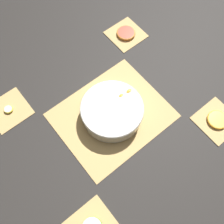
# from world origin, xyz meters

# --- Properties ---
(ground_plane) EXTENTS (6.00, 6.00, 0.00)m
(ground_plane) POSITION_xyz_m (0.00, 0.00, 0.00)
(ground_plane) COLOR black
(bamboo_mat_center) EXTENTS (0.44, 0.37, 0.01)m
(bamboo_mat_center) POSITION_xyz_m (-0.00, 0.00, 0.00)
(bamboo_mat_center) COLOR tan
(bamboo_mat_center) RESTS_ON ground_plane
(coaster_mat_near_right) EXTENTS (0.16, 0.16, 0.01)m
(coaster_mat_near_right) POSITION_xyz_m (0.32, -0.29, 0.00)
(coaster_mat_near_right) COLOR tan
(coaster_mat_near_right) RESTS_ON ground_plane
(coaster_mat_far_left) EXTENTS (0.16, 0.16, 0.01)m
(coaster_mat_far_left) POSITION_xyz_m (-0.32, 0.29, 0.00)
(coaster_mat_far_left) COLOR tan
(coaster_mat_far_left) RESTS_ON ground_plane
(coaster_mat_far_right) EXTENTS (0.16, 0.16, 0.01)m
(coaster_mat_far_right) POSITION_xyz_m (0.32, 0.29, 0.00)
(coaster_mat_far_right) COLOR tan
(coaster_mat_far_right) RESTS_ON ground_plane
(fruit_salad_bowl) EXTENTS (0.25, 0.25, 0.08)m
(fruit_salad_bowl) POSITION_xyz_m (-0.00, -0.00, 0.05)
(fruit_salad_bowl) COLOR silver
(fruit_salad_bowl) RESTS_ON bamboo_mat_center
(orange_slice_whole) EXTENTS (0.09, 0.09, 0.01)m
(orange_slice_whole) POSITION_xyz_m (0.32, -0.29, 0.01)
(orange_slice_whole) COLOR orange
(orange_slice_whole) RESTS_ON coaster_mat_near_right
(banana_coin_single) EXTENTS (0.04, 0.04, 0.01)m
(banana_coin_single) POSITION_xyz_m (-0.32, 0.29, 0.01)
(banana_coin_single) COLOR beige
(banana_coin_single) RESTS_ON coaster_mat_far_left
(grapefruit_slice) EXTENTS (0.09, 0.09, 0.01)m
(grapefruit_slice) POSITION_xyz_m (0.32, 0.29, 0.01)
(grapefruit_slice) COLOR red
(grapefruit_slice) RESTS_ON coaster_mat_far_right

